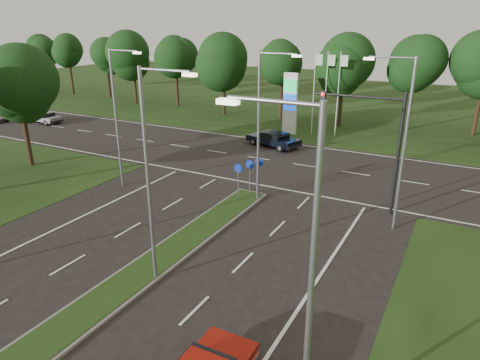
% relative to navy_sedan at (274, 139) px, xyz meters
% --- Properties ---
extents(verge_far, '(160.00, 50.00, 0.02)m').
position_rel_navy_sedan_xyz_m(verge_far, '(3.41, 27.15, -0.72)').
color(verge_far, black).
rests_on(verge_far, ground).
extents(cross_road, '(160.00, 12.00, 0.02)m').
position_rel_navy_sedan_xyz_m(cross_road, '(3.41, -3.85, -0.72)').
color(cross_road, black).
rests_on(cross_road, ground).
extents(median_kerb, '(2.00, 26.00, 0.12)m').
position_rel_navy_sedan_xyz_m(median_kerb, '(3.41, -23.85, -0.66)').
color(median_kerb, slate).
rests_on(median_kerb, ground).
extents(streetlight_median_near, '(2.53, 0.22, 9.00)m').
position_rel_navy_sedan_xyz_m(streetlight_median_near, '(4.41, -21.85, 4.36)').
color(streetlight_median_near, gray).
rests_on(streetlight_median_near, ground).
extents(streetlight_median_far, '(2.53, 0.22, 9.00)m').
position_rel_navy_sedan_xyz_m(streetlight_median_far, '(4.41, -11.85, 4.36)').
color(streetlight_median_far, gray).
rests_on(streetlight_median_far, ground).
extents(streetlight_left_far, '(2.53, 0.22, 9.00)m').
position_rel_navy_sedan_xyz_m(streetlight_left_far, '(-4.89, -13.85, 4.36)').
color(streetlight_left_far, gray).
rests_on(streetlight_left_far, ground).
extents(streetlight_right_far, '(2.53, 0.22, 9.00)m').
position_rel_navy_sedan_xyz_m(streetlight_right_far, '(12.21, -11.85, 4.36)').
color(streetlight_right_far, gray).
rests_on(streetlight_right_far, ground).
extents(streetlight_right_near, '(2.53, 0.22, 9.00)m').
position_rel_navy_sedan_xyz_m(streetlight_right_near, '(12.21, -25.85, 4.36)').
color(streetlight_right_near, gray).
rests_on(streetlight_right_near, ground).
extents(traffic_signal, '(5.10, 0.42, 7.00)m').
position_rel_navy_sedan_xyz_m(traffic_signal, '(10.60, -9.86, 3.93)').
color(traffic_signal, black).
rests_on(traffic_signal, ground).
extents(median_signs, '(1.16, 1.76, 2.38)m').
position_rel_navy_sedan_xyz_m(median_signs, '(3.41, -11.45, 0.99)').
color(median_signs, gray).
rests_on(median_signs, ground).
extents(gas_pylon, '(5.80, 1.26, 8.00)m').
position_rel_navy_sedan_xyz_m(gas_pylon, '(-0.37, 5.19, 2.48)').
color(gas_pylon, silver).
rests_on(gas_pylon, ground).
extents(tree_left_far, '(5.20, 5.20, 8.86)m').
position_rel_navy_sedan_xyz_m(tree_left_far, '(-14.48, -13.92, 5.39)').
color(tree_left_far, black).
rests_on(tree_left_far, ground).
extents(treeline_far, '(6.00, 6.00, 9.90)m').
position_rel_navy_sedan_xyz_m(treeline_far, '(3.52, 12.08, 6.11)').
color(treeline_far, black).
rests_on(treeline_far, ground).
extents(navy_sedan, '(5.24, 3.26, 1.34)m').
position_rel_navy_sedan_xyz_m(navy_sedan, '(0.00, 0.00, 0.00)').
color(navy_sedan, black).
rests_on(navy_sedan, ground).
extents(far_car_a, '(4.09, 1.79, 1.18)m').
position_rel_navy_sedan_xyz_m(far_car_a, '(-26.40, -3.21, -0.09)').
color(far_car_a, '#9F9F9F').
rests_on(far_car_a, ground).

